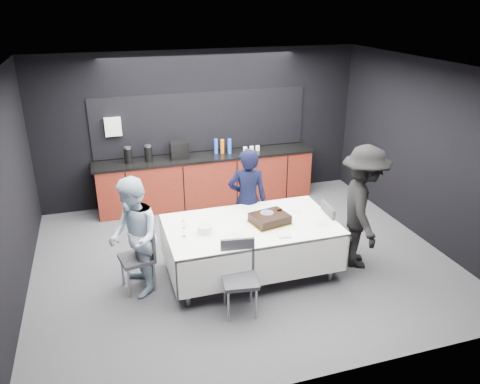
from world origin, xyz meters
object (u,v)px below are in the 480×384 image
person_center (247,200)px  chair_near (239,271)px  chair_left (142,251)px  person_right (362,207)px  cake_assembly (270,218)px  chair_right (334,229)px  champagne_flute (183,226)px  plate_stack (205,229)px  person_left (134,238)px  party_table (251,233)px

person_center → chair_near: bearing=80.6°
chair_left → chair_near: size_ratio=1.00×
chair_left → person_right: size_ratio=0.51×
cake_assembly → person_center: size_ratio=0.36×
chair_right → person_center: bearing=144.3°
cake_assembly → champagne_flute: champagne_flute is taller
champagne_flute → person_right: bearing=-2.6°
person_center → plate_stack: bearing=55.4°
champagne_flute → chair_right: champagne_flute is taller
champagne_flute → person_left: size_ratio=0.14×
chair_left → person_center: size_ratio=0.57×
chair_near → plate_stack: bearing=111.7°
party_table → plate_stack: 0.68m
chair_near → person_center: size_ratio=0.57×
plate_stack → person_left: (-0.91, 0.10, -0.03)m
chair_left → person_left: person_left is taller
chair_left → person_right: bearing=-6.0°
person_center → person_left: bearing=33.8°
chair_left → person_center: (1.66, 0.60, 0.28)m
party_table → chair_right: bearing=-2.2°
champagne_flute → chair_left: bearing=158.7°
plate_stack → chair_right: bearing=0.5°
chair_right → person_left: size_ratio=0.58×
plate_stack → person_center: 1.15m
party_table → person_left: size_ratio=1.45×
chair_right → person_right: bearing=-24.8°
cake_assembly → chair_near: cake_assembly is taller
cake_assembly → chair_near: (-0.65, -0.68, -0.31)m
plate_stack → chair_right: 1.93m
person_center → chair_left: bearing=32.4°
plate_stack → person_left: 0.92m
champagne_flute → person_center: person_center is taller
person_left → person_right: person_right is taller
cake_assembly → chair_right: bearing=-0.1°
plate_stack → party_table: bearing=5.7°
person_center → chair_right: bearing=156.7°
cake_assembly → chair_right: 1.04m
person_right → person_center: bearing=76.0°
champagne_flute → chair_near: (0.55, -0.63, -0.40)m
person_center → party_table: bearing=87.9°
party_table → chair_left: bearing=175.6°
cake_assembly → person_right: size_ratio=0.33×
chair_left → chair_near: 1.37m
chair_left → person_center: 1.79m
plate_stack → person_left: bearing=173.9°
person_right → champagne_flute: bearing=106.7°
party_table → champagne_flute: bearing=-174.4°
person_left → chair_right: bearing=82.6°
chair_near → person_center: bearing=68.2°
chair_left → chair_right: size_ratio=1.00×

